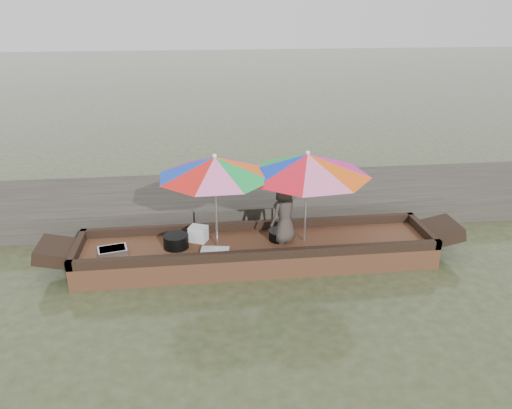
{
  "coord_description": "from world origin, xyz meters",
  "views": [
    {
      "loc": [
        -0.9,
        -7.32,
        4.04
      ],
      "look_at": [
        0.0,
        0.1,
        1.0
      ],
      "focal_mm": 35.0,
      "sensor_mm": 36.0,
      "label": 1
    }
  ],
  "objects": [
    {
      "name": "tray_scallop",
      "position": [
        -0.7,
        -0.29,
        0.38
      ],
      "size": [
        0.49,
        0.38,
        0.06
      ],
      "primitive_type": "cube",
      "rotation": [
        0.0,
        0.0,
        -0.17
      ],
      "color": "silver",
      "rests_on": "boat_hull"
    },
    {
      "name": "charcoal_grill",
      "position": [
        0.38,
        0.08,
        0.43
      ],
      "size": [
        0.34,
        0.34,
        0.16
      ],
      "primitive_type": "cylinder",
      "color": "black",
      "rests_on": "boat_hull"
    },
    {
      "name": "dock",
      "position": [
        0.0,
        2.2,
        0.25
      ],
      "size": [
        22.0,
        2.2,
        0.5
      ],
      "primitive_type": "cube",
      "color": "#2D2B26",
      "rests_on": "ground"
    },
    {
      "name": "boat_hull",
      "position": [
        0.0,
        0.0,
        0.17
      ],
      "size": [
        5.83,
        1.2,
        0.35
      ],
      "primitive_type": "cube",
      "color": "#3D2113",
      "rests_on": "water"
    },
    {
      "name": "vendor",
      "position": [
        0.45,
        0.01,
        0.87
      ],
      "size": [
        0.61,
        0.58,
        1.04
      ],
      "primitive_type": "imported",
      "rotation": [
        0.0,
        0.0,
        3.82
      ],
      "color": "#39322E",
      "rests_on": "boat_hull"
    },
    {
      "name": "umbrella_bow",
      "position": [
        -0.65,
        0.0,
        1.12
      ],
      "size": [
        2.35,
        2.35,
        1.55
      ],
      "primitive_type": null,
      "rotation": [
        0.0,
        0.0,
        -0.36
      ],
      "color": "#FF550C",
      "rests_on": "boat_hull"
    },
    {
      "name": "cooking_pot",
      "position": [
        -1.31,
        0.02,
        0.46
      ],
      "size": [
        0.41,
        0.41,
        0.21
      ],
      "primitive_type": "cylinder",
      "color": "black",
      "rests_on": "boat_hull"
    },
    {
      "name": "water",
      "position": [
        0.0,
        0.0,
        0.0
      ],
      "size": [
        80.0,
        80.0,
        0.0
      ],
      "primitive_type": "plane",
      "color": "#32391D",
      "rests_on": "ground"
    },
    {
      "name": "supply_bag",
      "position": [
        -0.95,
        0.21,
        0.48
      ],
      "size": [
        0.35,
        0.32,
        0.26
      ],
      "primitive_type": "cube",
      "rotation": [
        0.0,
        0.0,
        -0.42
      ],
      "color": "silver",
      "rests_on": "boat_hull"
    },
    {
      "name": "umbrella_stern",
      "position": [
        0.8,
        0.0,
        1.12
      ],
      "size": [
        2.5,
        2.5,
        1.55
      ],
      "primitive_type": null,
      "rotation": [
        0.0,
        0.0,
        -0.28
      ],
      "color": "#E5149A",
      "rests_on": "boat_hull"
    },
    {
      "name": "tray_crayfish",
      "position": [
        -2.31,
        -0.08,
        0.39
      ],
      "size": [
        0.5,
        0.4,
        0.09
      ],
      "primitive_type": "cube",
      "rotation": [
        0.0,
        0.0,
        0.23
      ],
      "color": "silver",
      "rests_on": "boat_hull"
    }
  ]
}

